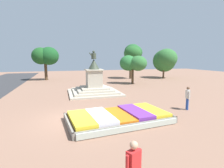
{
  "coord_description": "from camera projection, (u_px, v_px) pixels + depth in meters",
  "views": [
    {
      "loc": [
        -0.68,
        -10.71,
        3.78
      ],
      "look_at": [
        3.55,
        3.74,
        1.56
      ],
      "focal_mm": 28.0,
      "sensor_mm": 36.0,
      "label": 1
    }
  ],
  "objects": [
    {
      "name": "ground_plane",
      "position": [
        74.0,
        119.0,
        10.91
      ],
      "size": [
        87.99,
        87.99,
        0.0
      ],
      "primitive_type": "plane",
      "color": "#8C6651"
    },
    {
      "name": "park_tree_far_right",
      "position": [
        45.0,
        56.0,
        29.79
      ],
      "size": [
        4.46,
        3.17,
        5.71
      ],
      "color": "#4C3823",
      "rests_on": "ground_plane"
    },
    {
      "name": "park_tree_behind_statue",
      "position": [
        165.0,
        60.0,
        33.38
      ],
      "size": [
        4.25,
        4.86,
        5.59
      ],
      "color": "#4C3823",
      "rests_on": "ground_plane"
    },
    {
      "name": "statue_monument",
      "position": [
        94.0,
        85.0,
        18.88
      ],
      "size": [
        5.4,
        5.4,
        4.59
      ],
      "color": "#B2A894",
      "rests_on": "ground_plane"
    },
    {
      "name": "park_tree_far_left",
      "position": [
        133.0,
        53.0,
        32.16
      ],
      "size": [
        3.42,
        3.89,
        6.41
      ],
      "color": "#4C3823",
      "rests_on": "ground_plane"
    },
    {
      "name": "pedestrian_with_handbag",
      "position": [
        133.0,
        167.0,
        4.54
      ],
      "size": [
        0.52,
        0.37,
        1.69
      ],
      "color": "#338C4C",
      "rests_on": "ground_plane"
    },
    {
      "name": "flower_planter",
      "position": [
        119.0,
        117.0,
        10.56
      ],
      "size": [
        6.42,
        3.98,
        0.56
      ],
      "color": "#38281C",
      "rests_on": "ground_plane"
    },
    {
      "name": "pedestrian_near_planter",
      "position": [
        188.0,
        96.0,
        12.81
      ],
      "size": [
        0.33,
        0.54,
        1.73
      ],
      "color": "#264CA5",
      "rests_on": "ground_plane"
    },
    {
      "name": "park_tree_street_side",
      "position": [
        133.0,
        63.0,
        25.66
      ],
      "size": [
        3.77,
        3.39,
        4.23
      ],
      "color": "#4C3823",
      "rests_on": "ground_plane"
    }
  ]
}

